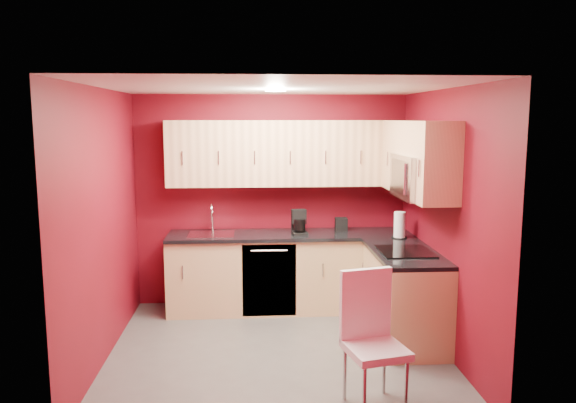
{
  "coord_description": "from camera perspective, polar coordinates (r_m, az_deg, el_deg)",
  "views": [
    {
      "loc": [
        -0.24,
        -5.14,
        2.22
      ],
      "look_at": [
        0.14,
        0.55,
        1.38
      ],
      "focal_mm": 35.0,
      "sensor_mm": 36.0,
      "label": 1
    }
  ],
  "objects": [
    {
      "name": "upper_cabinets_right",
      "position": [
        5.83,
        12.86,
        4.95
      ],
      "size": [
        0.35,
        1.55,
        0.75
      ],
      "color": "#ECB985",
      "rests_on": "wall_right"
    },
    {
      "name": "base_cabinets_back",
      "position": [
        6.6,
        0.19,
        -7.26
      ],
      "size": [
        2.8,
        0.6,
        0.87
      ],
      "primitive_type": "cube",
      "color": "tan",
      "rests_on": "floor"
    },
    {
      "name": "wall_back",
      "position": [
        6.71,
        -1.69,
        0.12
      ],
      "size": [
        3.2,
        0.0,
        3.2
      ],
      "primitive_type": "plane",
      "rotation": [
        1.57,
        0.0,
        0.0
      ],
      "color": "maroon",
      "rests_on": "floor"
    },
    {
      "name": "countertop_back",
      "position": [
        6.48,
        0.2,
        -3.42
      ],
      "size": [
        2.8,
        0.63,
        0.04
      ],
      "primitive_type": "cube",
      "color": "black",
      "rests_on": "base_cabinets_back"
    },
    {
      "name": "napkin_holder",
      "position": [
        6.65,
        5.42,
        -2.31
      ],
      "size": [
        0.14,
        0.14,
        0.15
      ],
      "primitive_type": null,
      "rotation": [
        0.0,
        0.0,
        -0.03
      ],
      "color": "black",
      "rests_on": "countertop_back"
    },
    {
      "name": "dishwasher_front",
      "position": [
        6.31,
        -1.92,
        -8.01
      ],
      "size": [
        0.6,
        0.02,
        0.82
      ],
      "primitive_type": "cube",
      "color": "black",
      "rests_on": "base_cabinets_back"
    },
    {
      "name": "sink",
      "position": [
        6.49,
        -7.78,
        -2.99
      ],
      "size": [
        0.52,
        0.42,
        0.35
      ],
      "color": "silver",
      "rests_on": "countertop_back"
    },
    {
      "name": "cooktop",
      "position": [
        5.7,
        11.83,
        -4.99
      ],
      "size": [
        0.5,
        0.55,
        0.01
      ],
      "primitive_type": "cube",
      "color": "black",
      "rests_on": "countertop_right"
    },
    {
      "name": "base_cabinets_right",
      "position": [
        5.88,
        11.74,
        -9.42
      ],
      "size": [
        0.6,
        1.3,
        0.87
      ],
      "primitive_type": "cube",
      "color": "tan",
      "rests_on": "floor"
    },
    {
      "name": "downlight",
      "position": [
        5.45,
        -1.28,
        11.21
      ],
      "size": [
        0.2,
        0.2,
        0.01
      ],
      "primitive_type": "cylinder",
      "color": "white",
      "rests_on": "ceiling"
    },
    {
      "name": "coffee_maker",
      "position": [
        6.4,
        1.2,
        -2.12
      ],
      "size": [
        0.19,
        0.24,
        0.28
      ],
      "primitive_type": null,
      "rotation": [
        0.0,
        0.0,
        0.1
      ],
      "color": "black",
      "rests_on": "countertop_back"
    },
    {
      "name": "microwave",
      "position": [
        5.61,
        13.18,
        2.47
      ],
      "size": [
        0.42,
        0.76,
        0.42
      ],
      "color": "silver",
      "rests_on": "upper_cabinets_right"
    },
    {
      "name": "dining_chair",
      "position": [
        4.47,
        8.9,
        -13.95
      ],
      "size": [
        0.52,
        0.53,
        1.06
      ],
      "primitive_type": null,
      "rotation": [
        0.0,
        0.0,
        0.23
      ],
      "color": "white",
      "rests_on": "floor"
    },
    {
      "name": "wall_front",
      "position": [
        3.77,
        -0.03,
        -6.49
      ],
      "size": [
        3.2,
        0.0,
        3.2
      ],
      "primitive_type": "plane",
      "rotation": [
        -1.57,
        0.0,
        0.0
      ],
      "color": "maroon",
      "rests_on": "floor"
    },
    {
      "name": "wall_left",
      "position": [
        5.41,
        -18.31,
        -2.35
      ],
      "size": [
        0.0,
        3.0,
        3.0
      ],
      "primitive_type": "plane",
      "rotation": [
        1.57,
        0.0,
        1.57
      ],
      "color": "maroon",
      "rests_on": "floor"
    },
    {
      "name": "paper_towel",
      "position": [
        6.32,
        11.27,
        -2.36
      ],
      "size": [
        0.2,
        0.2,
        0.29
      ],
      "primitive_type": null,
      "rotation": [
        0.0,
        0.0,
        -0.23
      ],
      "color": "white",
      "rests_on": "countertop_right"
    },
    {
      "name": "ceiling",
      "position": [
        5.15,
        -1.14,
        11.53
      ],
      "size": [
        3.2,
        3.2,
        0.0
      ],
      "primitive_type": "plane",
      "rotation": [
        3.14,
        0.0,
        0.0
      ],
      "color": "white",
      "rests_on": "wall_back"
    },
    {
      "name": "countertop_right",
      "position": [
        5.74,
        11.77,
        -5.15
      ],
      "size": [
        0.63,
        1.27,
        0.04
      ],
      "primitive_type": "cube",
      "color": "black",
      "rests_on": "base_cabinets_right"
    },
    {
      "name": "floor",
      "position": [
        5.61,
        -1.06,
        -14.92
      ],
      "size": [
        3.2,
        3.2,
        0.0
      ],
      "primitive_type": "plane",
      "color": "#504D4B",
      "rests_on": "ground"
    },
    {
      "name": "wall_right",
      "position": [
        5.54,
        15.67,
        -1.97
      ],
      "size": [
        0.0,
        3.0,
        3.0
      ],
      "primitive_type": "plane",
      "rotation": [
        1.57,
        0.0,
        -1.57
      ],
      "color": "maroon",
      "rests_on": "floor"
    },
    {
      "name": "upper_cabinets_back",
      "position": [
        6.49,
        0.12,
        4.94
      ],
      "size": [
        2.8,
        0.35,
        0.75
      ],
      "primitive_type": "cube",
      "color": "#ECB985",
      "rests_on": "wall_back"
    }
  ]
}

